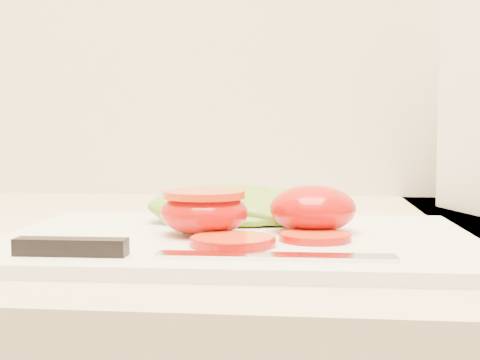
# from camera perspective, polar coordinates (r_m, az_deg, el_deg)

# --- Properties ---
(cutting_board) EXTENTS (0.40, 0.29, 0.01)m
(cutting_board) POSITION_cam_1_polar(r_m,az_deg,el_deg) (0.56, -0.11, -5.19)
(cutting_board) COLOR white
(cutting_board) RESTS_ON counter
(tomato_half_dome) EXTENTS (0.07, 0.07, 0.04)m
(tomato_half_dome) POSITION_cam_1_polar(r_m,az_deg,el_deg) (0.57, 6.22, -2.45)
(tomato_half_dome) COLOR #BF0B08
(tomato_half_dome) RESTS_ON cutting_board
(tomato_half_cut) EXTENTS (0.07, 0.07, 0.04)m
(tomato_half_cut) POSITION_cam_1_polar(r_m,az_deg,el_deg) (0.56, -3.06, -2.62)
(tomato_half_cut) COLOR #BF0B08
(tomato_half_cut) RESTS_ON cutting_board
(tomato_slice_0) EXTENTS (0.06, 0.06, 0.01)m
(tomato_slice_0) POSITION_cam_1_polar(r_m,az_deg,el_deg) (0.50, -0.64, -5.25)
(tomato_slice_0) COLOR #D25622
(tomato_slice_0) RESTS_ON cutting_board
(tomato_slice_1) EXTENTS (0.06, 0.06, 0.01)m
(tomato_slice_1) POSITION_cam_1_polar(r_m,az_deg,el_deg) (0.53, 6.42, -4.85)
(tomato_slice_1) COLOR #D25622
(tomato_slice_1) RESTS_ON cutting_board
(lettuce_leaf_0) EXTENTS (0.17, 0.14, 0.03)m
(lettuce_leaf_0) POSITION_cam_1_polar(r_m,az_deg,el_deg) (0.64, -0.92, -2.25)
(lettuce_leaf_0) COLOR #6BA02A
(lettuce_leaf_0) RESTS_ON cutting_board
(lettuce_leaf_1) EXTENTS (0.15, 0.15, 0.03)m
(lettuce_leaf_1) POSITION_cam_1_polar(r_m,az_deg,el_deg) (0.64, 3.46, -2.34)
(lettuce_leaf_1) COLOR #6BA02A
(lettuce_leaf_1) RESTS_ON cutting_board
(knife) EXTENTS (0.26, 0.02, 0.01)m
(knife) POSITION_cam_1_polar(r_m,az_deg,el_deg) (0.47, -7.70, -5.99)
(knife) COLOR silver
(knife) RESTS_ON cutting_board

